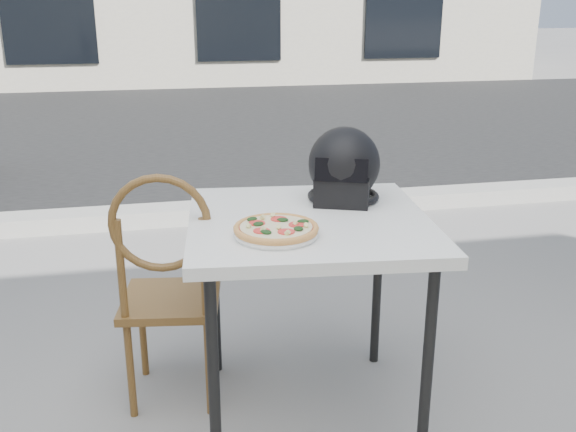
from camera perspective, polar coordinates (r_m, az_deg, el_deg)
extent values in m
cube|color=black|center=(8.67, -11.81, 7.79)|extent=(30.00, 8.00, 0.00)
cube|color=#A6A49B|center=(4.77, -11.15, 0.09)|extent=(30.00, 0.25, 0.12)
cube|color=black|center=(12.63, -20.67, 17.51)|extent=(1.60, 0.08, 2.20)
cube|color=black|center=(12.64, -4.44, 18.56)|extent=(1.60, 0.08, 2.20)
cube|color=black|center=(13.49, 10.34, 18.31)|extent=(1.60, 0.08, 2.20)
cube|color=white|center=(2.27, 1.88, -0.65)|extent=(0.93, 0.93, 0.04)
cylinder|color=black|center=(2.11, -6.62, -14.43)|extent=(0.04, 0.04, 0.76)
cylinder|color=black|center=(2.21, 12.28, -13.19)|extent=(0.04, 0.04, 0.76)
cylinder|color=black|center=(2.73, -6.53, -6.52)|extent=(0.04, 0.04, 0.76)
cylinder|color=black|center=(2.80, 7.94, -5.88)|extent=(0.04, 0.04, 0.76)
cylinder|color=silver|center=(2.08, -1.06, -1.68)|extent=(0.27, 0.27, 0.01)
torus|color=silver|center=(2.08, -1.06, -1.54)|extent=(0.28, 0.28, 0.01)
cylinder|color=#DA984F|center=(2.07, -1.06, -1.21)|extent=(0.33, 0.33, 0.01)
torus|color=#DA984F|center=(2.07, -1.06, -1.06)|extent=(0.34, 0.34, 0.02)
cylinder|color=#B42314|center=(2.07, -1.06, -1.03)|extent=(0.29, 0.29, 0.00)
cylinder|color=beige|center=(2.07, -1.06, -0.95)|extent=(0.28, 0.28, 0.00)
cylinder|color=red|center=(2.08, 0.79, -0.76)|extent=(0.07, 0.07, 0.00)
cylinder|color=red|center=(2.13, -0.83, -0.26)|extent=(0.07, 0.07, 0.00)
cylinder|color=red|center=(2.10, -2.78, -0.63)|extent=(0.07, 0.07, 0.00)
cylinder|color=red|center=(2.02, -2.36, -1.32)|extent=(0.07, 0.07, 0.00)
cylinder|color=red|center=(2.01, -0.17, -1.41)|extent=(0.07, 0.07, 0.00)
ellipsoid|color=#153513|center=(2.12, -0.48, -0.34)|extent=(0.04, 0.04, 0.01)
ellipsoid|color=#153513|center=(2.08, -2.65, -0.70)|extent=(0.05, 0.05, 0.01)
ellipsoid|color=#153513|center=(2.04, 0.94, -1.13)|extent=(0.04, 0.04, 0.01)
ellipsoid|color=#153513|center=(2.01, -1.97, -1.43)|extent=(0.05, 0.05, 0.01)
ellipsoid|color=#153513|center=(2.10, 1.35, -0.48)|extent=(0.04, 0.03, 0.01)
ellipsoid|color=#153513|center=(2.13, -3.21, -0.27)|extent=(0.05, 0.05, 0.01)
cylinder|color=#DDDB87|center=(2.04, -0.83, -0.99)|extent=(0.02, 0.02, 0.02)
cylinder|color=#DDDB87|center=(2.14, -2.29, -0.13)|extent=(0.03, 0.03, 0.02)
cylinder|color=#DDDB87|center=(2.08, 0.68, -0.65)|extent=(0.02, 0.02, 0.02)
cylinder|color=#DDDB87|center=(2.16, -1.35, 0.07)|extent=(0.02, 0.02, 0.02)
cylinder|color=#DDDB87|center=(1.99, -0.05, -1.50)|extent=(0.03, 0.02, 0.02)
cylinder|color=#DDDB87|center=(2.06, -3.51, -0.88)|extent=(0.02, 0.02, 0.02)
cylinder|color=#DDDB87|center=(2.06, 1.62, -0.83)|extent=(0.02, 0.02, 0.02)
cylinder|color=#DDDB87|center=(2.02, -2.23, -1.21)|extent=(0.03, 0.02, 0.02)
ellipsoid|color=black|center=(2.45, 5.01, 4.65)|extent=(0.36, 0.37, 0.28)
cube|color=black|center=(2.39, 4.79, 2.17)|extent=(0.22, 0.17, 0.11)
torus|color=black|center=(2.48, 4.93, 1.82)|extent=(0.36, 0.36, 0.02)
cube|color=black|center=(2.33, 4.77, 4.07)|extent=(0.19, 0.10, 0.09)
cube|color=brown|center=(2.57, -10.35, -7.37)|extent=(0.42, 0.42, 0.03)
cylinder|color=brown|center=(2.79, -6.68, -9.99)|extent=(0.03, 0.03, 0.41)
cylinder|color=brown|center=(2.82, -12.79, -9.98)|extent=(0.03, 0.03, 0.41)
cylinder|color=brown|center=(2.53, -7.05, -13.16)|extent=(0.03, 0.03, 0.41)
cylinder|color=brown|center=(2.57, -13.83, -13.09)|extent=(0.03, 0.03, 0.41)
cylinder|color=brown|center=(2.34, -7.45, -4.72)|extent=(0.03, 0.03, 0.39)
cylinder|color=brown|center=(2.38, -14.61, -4.77)|extent=(0.03, 0.03, 0.39)
torus|color=brown|center=(2.29, -11.32, -0.69)|extent=(0.36, 0.08, 0.36)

